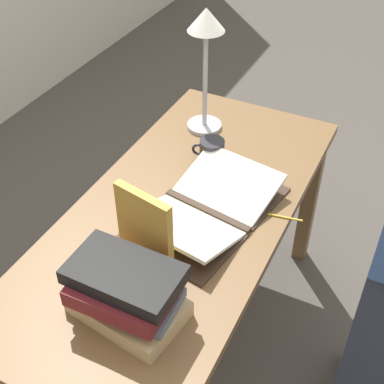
# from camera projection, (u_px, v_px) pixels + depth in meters

# --- Properties ---
(ground_plane) EXTENTS (12.00, 12.00, 0.00)m
(ground_plane) POSITION_uv_depth(u_px,v_px,m) (183.00, 341.00, 2.20)
(ground_plane) COLOR #47423D
(reading_desk) EXTENTS (1.46, 0.66, 0.72)m
(reading_desk) POSITION_uv_depth(u_px,v_px,m) (181.00, 232.00, 1.80)
(reading_desk) COLOR brown
(reading_desk) RESTS_ON ground_plane
(open_book) EXTENTS (0.57, 0.41, 0.08)m
(open_book) POSITION_uv_depth(u_px,v_px,m) (207.00, 208.00, 1.71)
(open_book) COLOR #38281E
(open_book) RESTS_ON reading_desk
(book_stack_tall) EXTENTS (0.23, 0.31, 0.18)m
(book_stack_tall) POSITION_uv_depth(u_px,v_px,m) (127.00, 292.00, 1.37)
(book_stack_tall) COLOR tan
(book_stack_tall) RESTS_ON reading_desk
(book_standing_upright) EXTENTS (0.06, 0.18, 0.28)m
(book_standing_upright) POSITION_uv_depth(u_px,v_px,m) (145.00, 233.00, 1.45)
(book_standing_upright) COLOR #BC8933
(book_standing_upright) RESTS_ON reading_desk
(reading_lamp) EXTENTS (0.14, 0.14, 0.48)m
(reading_lamp) POSITION_uv_depth(u_px,v_px,m) (206.00, 42.00, 1.88)
(reading_lamp) COLOR #ADADB2
(reading_lamp) RESTS_ON reading_desk
(coffee_mug) EXTENTS (0.09, 0.12, 0.09)m
(coffee_mug) POSITION_uv_depth(u_px,v_px,m) (211.00, 151.00, 1.91)
(coffee_mug) COLOR #28282D
(coffee_mug) RESTS_ON reading_desk
(pencil) EXTENTS (0.04, 0.17, 0.01)m
(pencil) POSITION_uv_depth(u_px,v_px,m) (276.00, 215.00, 1.71)
(pencil) COLOR gold
(pencil) RESTS_ON reading_desk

